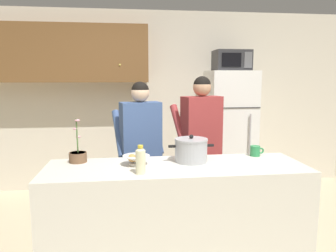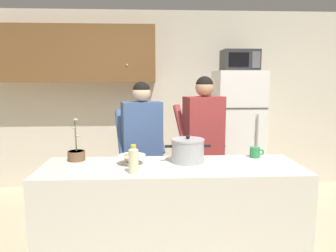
{
  "view_description": "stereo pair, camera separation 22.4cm",
  "coord_description": "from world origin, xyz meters",
  "views": [
    {
      "loc": [
        -0.4,
        -2.58,
        1.64
      ],
      "look_at": [
        0.0,
        0.55,
        1.17
      ],
      "focal_mm": 34.8,
      "sensor_mm": 36.0,
      "label": 1
    },
    {
      "loc": [
        -0.18,
        -2.6,
        1.64
      ],
      "look_at": [
        0.0,
        0.55,
        1.17
      ],
      "focal_mm": 34.8,
      "sensor_mm": 36.0,
      "label": 2
    }
  ],
  "objects": [
    {
      "name": "back_wall_unit",
      "position": [
        -0.28,
        2.25,
        1.46
      ],
      "size": [
        6.0,
        0.48,
        2.6
      ],
      "color": "beige",
      "rests_on": "ground"
    },
    {
      "name": "refrigerator",
      "position": [
        1.05,
        1.85,
        0.87
      ],
      "size": [
        0.64,
        0.68,
        1.73
      ],
      "color": "white",
      "rests_on": "ground"
    },
    {
      "name": "coffee_mug",
      "position": [
        0.78,
        0.24,
        0.97
      ],
      "size": [
        0.13,
        0.09,
        0.1
      ],
      "color": "#2D8C4C",
      "rests_on": "kitchen_island"
    },
    {
      "name": "potted_orchid",
      "position": [
        -0.82,
        0.22,
        0.98
      ],
      "size": [
        0.15,
        0.15,
        0.38
      ],
      "color": "brown",
      "rests_on": "kitchen_island"
    },
    {
      "name": "kitchen_island",
      "position": [
        0.0,
        0.0,
        0.46
      ],
      "size": [
        2.15,
        0.68,
        0.92
      ],
      "primitive_type": "cube",
      "color": "silver",
      "rests_on": "ground"
    },
    {
      "name": "person_near_pot",
      "position": [
        -0.26,
        0.74,
        0.99
      ],
      "size": [
        0.56,
        0.49,
        1.6
      ],
      "color": "#33384C",
      "rests_on": "ground"
    },
    {
      "name": "person_by_sink",
      "position": [
        0.4,
        0.83,
        1.03
      ],
      "size": [
        0.59,
        0.52,
        1.66
      ],
      "color": "#726656",
      "rests_on": "ground"
    },
    {
      "name": "microwave",
      "position": [
        1.05,
        1.83,
        1.87
      ],
      "size": [
        0.48,
        0.37,
        0.28
      ],
      "color": "#2D2D30",
      "rests_on": "refrigerator"
    },
    {
      "name": "bottle_near_edge",
      "position": [
        -0.3,
        -0.19,
        1.03
      ],
      "size": [
        0.08,
        0.08,
        0.22
      ],
      "color": "beige",
      "rests_on": "kitchen_island"
    },
    {
      "name": "bread_bowl",
      "position": [
        -0.33,
        0.06,
        0.97
      ],
      "size": [
        0.23,
        0.23,
        0.1
      ],
      "color": "white",
      "rests_on": "kitchen_island"
    },
    {
      "name": "cooking_pot",
      "position": [
        0.14,
        0.11,
        1.02
      ],
      "size": [
        0.4,
        0.28,
        0.24
      ],
      "color": "#ADAFB5",
      "rests_on": "kitchen_island"
    }
  ]
}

